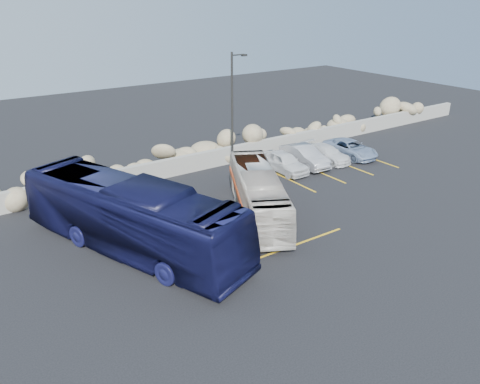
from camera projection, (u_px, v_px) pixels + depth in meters
ground at (298, 247)px, 22.39m from camera, size 90.00×90.00×0.00m
seawall at (181, 165)px, 31.30m from camera, size 60.00×0.40×1.20m
riprap_pile at (172, 151)px, 31.94m from camera, size 54.00×2.80×2.60m
parking_lines at (296, 189)px, 29.04m from camera, size 18.16×9.36×0.01m
lamppost at (233, 113)px, 29.28m from camera, size 1.14×0.18×8.00m
vintage_bus at (258, 193)px, 25.17m from camera, size 6.01×9.04×2.52m
tour_coach at (131, 217)px, 21.50m from camera, size 7.11×12.59×3.45m
car_a at (284, 162)px, 31.68m from camera, size 1.61×3.99×1.36m
car_b at (304, 156)px, 32.79m from camera, size 1.74×4.34×1.40m
car_c at (326, 153)px, 33.73m from camera, size 1.93×4.08×1.15m
car_d at (350, 148)px, 34.68m from camera, size 2.03×4.40×1.22m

